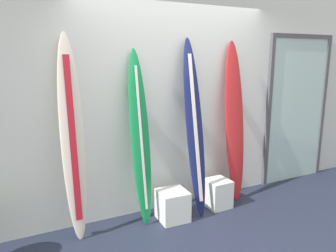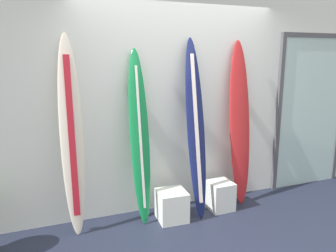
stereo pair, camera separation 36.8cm
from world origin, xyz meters
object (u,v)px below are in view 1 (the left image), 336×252
(surfboard_navy, at_px, (194,128))
(surfboard_crimson, at_px, (234,122))
(surfboard_ivory, at_px, (72,141))
(surfboard_emerald, at_px, (140,138))
(glass_door, at_px, (297,107))
(display_block_left, at_px, (217,193))
(display_block_center, at_px, (173,205))

(surfboard_navy, relative_size, surfboard_crimson, 1.01)
(surfboard_navy, xyz_separation_m, surfboard_crimson, (0.67, 0.10, -0.01))
(surfboard_ivory, bearing_deg, surfboard_crimson, 0.48)
(surfboard_emerald, distance_m, surfboard_navy, 0.67)
(glass_door, bearing_deg, display_block_left, -169.84)
(surfboard_ivory, xyz_separation_m, display_block_left, (1.73, -0.12, -0.87))
(surfboard_crimson, xyz_separation_m, display_block_left, (-0.33, -0.14, -0.87))
(surfboard_crimson, relative_size, display_block_center, 5.92)
(glass_door, bearing_deg, display_block_center, -171.75)
(surfboard_emerald, bearing_deg, surfboard_navy, -5.87)
(surfboard_ivory, distance_m, surfboard_crimson, 2.07)
(surfboard_ivory, bearing_deg, surfboard_navy, -3.28)
(surfboard_navy, distance_m, display_block_center, 0.94)
(surfboard_crimson, xyz_separation_m, display_block_center, (-1.00, -0.18, -0.87))
(display_block_left, height_order, glass_door, glass_door)
(display_block_center, bearing_deg, surfboard_emerald, 155.30)
(surfboard_ivory, distance_m, surfboard_emerald, 0.74)
(surfboard_emerald, distance_m, display_block_left, 1.30)
(surfboard_crimson, height_order, glass_door, glass_door)
(surfboard_ivory, distance_m, display_block_left, 1.94)
(surfboard_navy, bearing_deg, surfboard_ivory, 176.72)
(surfboard_navy, distance_m, surfboard_crimson, 0.67)
(surfboard_crimson, distance_m, glass_door, 1.30)
(surfboard_navy, xyz_separation_m, display_block_center, (-0.33, -0.08, -0.88))
(surfboard_ivory, distance_m, display_block_center, 1.39)
(surfboard_ivory, relative_size, display_block_center, 6.04)
(surfboard_ivory, height_order, display_block_left, surfboard_ivory)
(surfboard_ivory, relative_size, surfboard_crimson, 1.02)
(surfboard_navy, bearing_deg, glass_door, 7.21)
(surfboard_ivory, height_order, surfboard_navy, surfboard_ivory)
(display_block_center, bearing_deg, glass_door, 8.25)
(display_block_center, xyz_separation_m, glass_door, (2.29, 0.33, 0.96))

